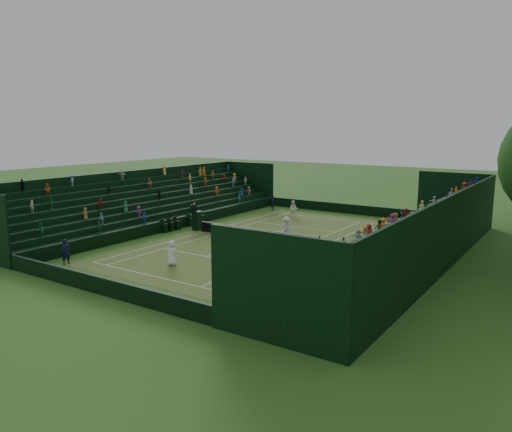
% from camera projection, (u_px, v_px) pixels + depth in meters
% --- Properties ---
extents(ground, '(160.00, 160.00, 0.00)m').
position_uv_depth(ground, '(256.00, 240.00, 40.84)').
color(ground, '#326821').
rests_on(ground, ground).
extents(court_surface, '(12.97, 26.77, 0.01)m').
position_uv_depth(court_surface, '(256.00, 240.00, 40.83)').
color(court_surface, '#3F7627').
rests_on(court_surface, ground).
extents(perimeter_wall_north, '(17.17, 0.20, 1.00)m').
position_uv_depth(perimeter_wall_north, '(338.00, 208.00, 53.71)').
color(perimeter_wall_north, black).
rests_on(perimeter_wall_north, ground).
extents(perimeter_wall_south, '(17.17, 0.20, 1.00)m').
position_uv_depth(perimeter_wall_south, '(97.00, 285.00, 27.78)').
color(perimeter_wall_south, black).
rests_on(perimeter_wall_south, ground).
extents(perimeter_wall_east, '(0.20, 31.77, 1.00)m').
position_uv_depth(perimeter_wall_east, '(353.00, 248.00, 36.08)').
color(perimeter_wall_east, black).
rests_on(perimeter_wall_east, ground).
extents(perimeter_wall_west, '(0.20, 31.77, 1.00)m').
position_uv_depth(perimeter_wall_west, '(179.00, 223.00, 45.41)').
color(perimeter_wall_west, black).
rests_on(perimeter_wall_west, ground).
extents(north_grandstand, '(6.60, 32.00, 4.90)m').
position_uv_depth(north_grandstand, '(412.00, 241.00, 33.60)').
color(north_grandstand, black).
rests_on(north_grandstand, ground).
extents(south_grandstand, '(6.60, 32.00, 4.90)m').
position_uv_depth(south_grandstand, '(146.00, 207.00, 47.52)').
color(south_grandstand, black).
rests_on(south_grandstand, ground).
extents(tennis_net, '(11.67, 0.10, 1.06)m').
position_uv_depth(tennis_net, '(256.00, 234.00, 40.74)').
color(tennis_net, black).
rests_on(tennis_net, ground).
extents(umpire_chair, '(0.81, 0.81, 2.54)m').
position_uv_depth(umpire_chair, '(197.00, 218.00, 44.54)').
color(umpire_chair, black).
rests_on(umpire_chair, ground).
extents(courtside_chairs, '(0.54, 5.51, 1.18)m').
position_uv_depth(courtside_chairs, '(184.00, 223.00, 45.65)').
color(courtside_chairs, black).
rests_on(courtside_chairs, ground).
extents(player_near_west, '(0.88, 0.62, 1.70)m').
position_uv_depth(player_near_west, '(172.00, 253.00, 33.29)').
color(player_near_west, white).
rests_on(player_near_west, ground).
extents(player_near_east, '(0.81, 0.69, 1.88)m').
position_uv_depth(player_near_east, '(261.00, 248.00, 34.32)').
color(player_near_east, white).
rests_on(player_near_east, ground).
extents(player_far_west, '(0.99, 0.88, 1.72)m').
position_uv_depth(player_far_west, '(293.00, 209.00, 50.80)').
color(player_far_west, white).
rests_on(player_far_west, ground).
extents(player_far_east, '(1.34, 1.20, 1.79)m').
position_uv_depth(player_far_east, '(287.00, 228.00, 41.38)').
color(player_far_east, white).
rests_on(player_far_east, ground).
extents(line_judge_north, '(0.56, 0.71, 1.71)m').
position_uv_depth(line_judge_north, '(273.00, 202.00, 55.19)').
color(line_judge_north, black).
rests_on(line_judge_north, ground).
extents(line_judge_south, '(0.59, 0.73, 1.73)m').
position_uv_depth(line_judge_south, '(66.00, 252.00, 33.54)').
color(line_judge_south, black).
rests_on(line_judge_south, ground).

